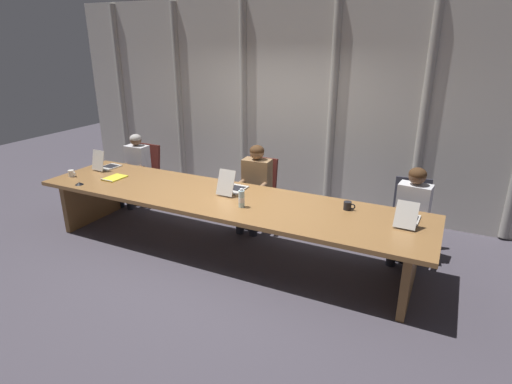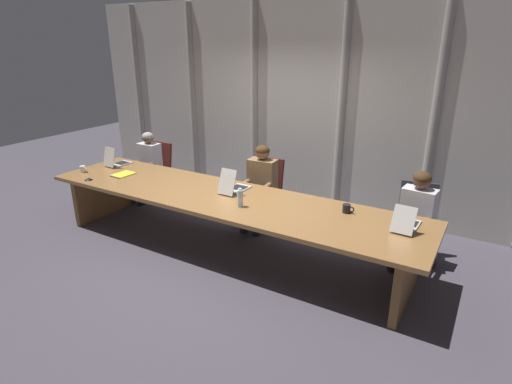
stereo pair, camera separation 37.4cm
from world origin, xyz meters
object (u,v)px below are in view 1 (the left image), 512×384
Objects in this scene: person_left_end at (134,165)px; person_left_mid at (255,182)px; coffee_mug_near at (71,173)px; laptop_left_mid at (232,187)px; conference_mic_left_side at (79,183)px; laptop_left_end at (106,165)px; office_chair_left_mid at (258,199)px; office_chair_left_end at (144,180)px; spiral_notepad at (114,178)px; laptop_center at (408,218)px; coffee_mug_far at (348,206)px; office_chair_center at (409,227)px; water_bottle_primary at (242,199)px; person_center at (411,208)px.

person_left_mid is (2.16, 0.01, 0.04)m from person_left_end.
coffee_mug_near is at bearing -68.37° from person_left_mid.
laptop_left_mid is 2.06m from conference_mic_left_side.
laptop_left_end is 2.31m from office_chair_left_mid.
office_chair_left_end is 2.90× the size of spiral_notepad.
laptop_left_mid is 2.27m from person_left_end.
person_left_end is at bearing 82.50° from coffee_mug_near.
laptop_center is at bearing -89.06° from laptop_left_mid.
coffee_mug_far is at bearing 80.29° from person_left_end.
laptop_left_mid is 0.50× the size of office_chair_center.
laptop_left_end is 0.52m from coffee_mug_near.
office_chair_left_mid is at bearing 28.73° from coffee_mug_near.
laptop_center is 4.44m from coffee_mug_near.
office_chair_center is 4.19× the size of water_bottle_primary.
coffee_mug_far is (3.62, -0.58, 0.16)m from person_left_end.
laptop_left_end is at bearing 148.51° from spiral_notepad.
coffee_mug_far is at bearing 86.53° from laptop_center.
laptop_center is at bearing 67.98° from office_chair_left_mid.
laptop_left_mid is 0.51× the size of office_chair_left_end.
person_left_end is (-4.24, -0.16, 0.29)m from office_chair_center.
office_chair_center is at bearing 15.94° from coffee_mug_near.
spiral_notepad is (-3.17, -0.31, -0.04)m from coffee_mug_far.
laptop_center is 3.83m from spiral_notepad.
laptop_center is at bearing 80.81° from person_left_end.
coffee_mug_far is at bearing 7.75° from coffee_mug_near.
laptop_center is 2.21m from person_left_mid.
water_bottle_primary is at bearing 65.10° from office_chair_left_end.
laptop_center is at bearing 12.54° from water_bottle_primary.
water_bottle_primary is 2.01× the size of conference_mic_left_side.
coffee_mug_near is at bearing -82.79° from office_chair_center.
person_left_end is 1.31m from conference_mic_left_side.
office_chair_center is 0.82× the size of person_center.
conference_mic_left_side is at bearing -66.19° from person_center.
person_left_end is 2.72m from water_bottle_primary.
person_center is (2.11, -0.16, 0.30)m from office_chair_left_mid.
office_chair_left_mid is at bearing -98.77° from office_chair_center.
office_chair_left_mid is 0.83× the size of person_left_end.
water_bottle_primary reaches higher than office_chair_center.
person_left_mid is 8.80× the size of coffee_mug_far.
coffee_mug_far is (-0.62, -0.74, 0.44)m from office_chair_center.
person_left_end reaches higher than office_chair_center.
coffee_mug_near is 1.14× the size of conference_mic_left_side.
water_bottle_primary is at bearing 1.25° from coffee_mug_near.
water_bottle_primary is (2.50, -0.44, 0.04)m from laptop_left_end.
person_left_end is (-4.27, 0.64, -0.16)m from laptop_center.
office_chair_center is 0.79× the size of person_left_mid.
coffee_mug_far is at bearing 64.22° from person_left_mid.
person_center reaches higher than conference_mic_left_side.
office_chair_left_end is at bearing 114.08° from spiral_notepad.
coffee_mug_far is (-0.63, -0.58, 0.14)m from person_center.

